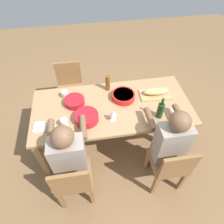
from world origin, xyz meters
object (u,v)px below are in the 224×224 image
Objects in this scene: dining_table at (112,110)px; beer_bottle at (108,83)px; diner_near_right at (169,141)px; napkin_stack at (40,127)px; serving_bowl_greens at (86,117)px; chair_near_left at (73,181)px; cup_near_left at (65,123)px; cutting_board at (155,95)px; serving_bowl_pasta at (74,101)px; chair_far_left at (70,86)px; wine_glass at (113,113)px; bread_loaf at (156,91)px; wine_bottle at (160,110)px; chair_near_right at (171,166)px; diner_near_left at (70,155)px; cup_far_left at (65,94)px; serving_bowl_salad at (123,96)px.

dining_table is 0.37m from beer_bottle.
diner_near_right is 1.44m from napkin_stack.
napkin_stack is (-0.53, -0.03, -0.04)m from serving_bowl_greens.
cup_near_left is (-0.03, 0.55, 0.31)m from chair_near_left.
cup_near_left reaches higher than dining_table.
dining_table is 2.31× the size of chair_near_left.
serving_bowl_pasta is at bearing 179.46° from cutting_board.
serving_bowl_pasta is at bearing -82.39° from chair_far_left.
serving_bowl_pasta is 0.90× the size of serving_bowl_greens.
serving_bowl_greens is 0.58m from beer_bottle.
chair_near_left reaches higher than dining_table.
beer_bottle reaches higher than wine_glass.
bread_loaf reaches higher than serving_bowl_pasta.
diner_near_right is at bearing -86.57° from wine_bottle.
bread_loaf is 1.20m from cup_near_left.
chair_near_right is 0.93m from bread_loaf.
cup_near_left is (-0.57, -0.53, -0.06)m from beer_bottle.
cup_far_left is (-0.03, 0.84, 0.09)m from diner_near_left.
dining_table is 14.00× the size of napkin_stack.
serving_bowl_pasta reaches higher than napkin_stack.
wine_glass reaches higher than serving_bowl_salad.
chair_near_left reaches higher than napkin_stack.
chair_near_right is 3.41× the size of serving_bowl_pasta.
chair_near_right is at bearing -87.79° from wine_bottle.
wine_glass is (0.52, -0.99, 0.37)m from chair_far_left.
serving_bowl_pasta is 1.50× the size of wine_glass.
chair_near_right is 1.52m from napkin_stack.
wine_glass is at bearing 176.75° from wine_bottle.
chair_near_right is at bearing -90.00° from diner_near_right.
diner_near_left reaches higher than cutting_board.
serving_bowl_pasta is 1.04m from cutting_board.
napkin_stack is (-0.40, -0.32, -0.03)m from serving_bowl_pasta.
beer_bottle is at bearing 59.23° from diner_near_left.
diner_near_right reaches higher than wine_bottle.
serving_bowl_salad is (0.16, 0.11, 0.12)m from dining_table.
dining_table is 0.79m from diner_near_left.
serving_bowl_greens is 0.25m from cup_near_left.
chair_near_right is 1.26m from beer_bottle.
diner_near_left reaches higher than wine_bottle.
serving_bowl_salad is 0.92× the size of bread_loaf.
serving_bowl_greens is (0.13, -0.29, 0.01)m from serving_bowl_pasta.
dining_table is at bearing 154.06° from wine_bottle.
diner_near_left is at bearing 180.00° from diner_near_right.
diner_near_right is 5.45× the size of beer_bottle.
chair_near_left is (-0.54, -0.77, -0.18)m from dining_table.
cup_near_left is at bearing 94.98° from diner_near_left.
diner_near_right reaches higher than napkin_stack.
chair_near_left is 7.93× the size of cup_near_left.
serving_bowl_greens is (-0.86, 0.60, 0.31)m from chair_near_right.
cup_far_left is at bearing 155.33° from dining_table.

